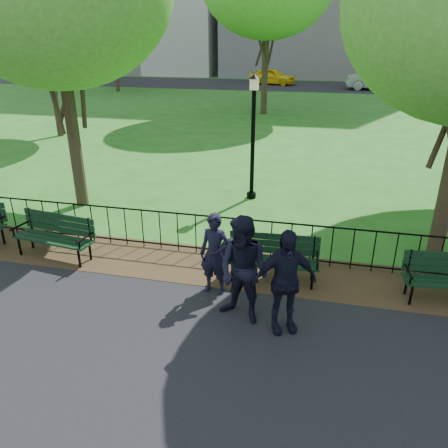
% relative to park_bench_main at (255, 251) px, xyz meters
% --- Properties ---
extents(ground, '(120.00, 120.00, 0.00)m').
position_rel_park_bench_main_xyz_m(ground, '(-0.39, -1.19, -0.60)').
color(ground, '#265B18').
extents(dirt_strip, '(60.00, 1.60, 0.01)m').
position_rel_park_bench_main_xyz_m(dirt_strip, '(-0.39, 0.31, -0.59)').
color(dirt_strip, '#312314').
rests_on(dirt_strip, ground).
extents(far_street, '(70.00, 9.00, 0.01)m').
position_rel_park_bench_main_xyz_m(far_street, '(-0.39, 33.81, -0.60)').
color(far_street, black).
rests_on(far_street, ground).
extents(iron_fence, '(24.06, 0.06, 1.00)m').
position_rel_park_bench_main_xyz_m(iron_fence, '(-0.39, 0.81, -0.10)').
color(iron_fence, black).
rests_on(iron_fence, ground).
extents(park_bench_main, '(1.85, 0.61, 0.97)m').
position_rel_park_bench_main_xyz_m(park_bench_main, '(0.00, 0.00, 0.00)').
color(park_bench_main, black).
rests_on(park_bench_main, ground).
extents(park_bench_left_a, '(1.81, 0.77, 0.99)m').
position_rel_park_bench_main_xyz_m(park_bench_left_a, '(-4.18, 0.02, -0.03)').
color(park_bench_left_a, black).
rests_on(park_bench_left_a, ground).
extents(lamppost, '(0.30, 0.30, 3.37)m').
position_rel_park_bench_main_xyz_m(lamppost, '(-0.82, 4.45, 1.23)').
color(lamppost, black).
rests_on(lamppost, ground).
extents(tree_far_w, '(6.29, 6.29, 8.77)m').
position_rel_park_bench_main_xyz_m(tree_far_w, '(-15.54, 26.46, 5.49)').
color(tree_far_w, '#2D2116').
rests_on(tree_far_w, ground).
extents(person_left, '(0.59, 0.43, 1.52)m').
position_rel_park_bench_main_xyz_m(person_left, '(-0.62, -0.59, 0.17)').
color(person_left, black).
rests_on(person_left, asphalt_path).
extents(person_mid, '(0.98, 0.73, 1.80)m').
position_rel_park_bench_main_xyz_m(person_mid, '(0.03, -1.29, 0.31)').
color(person_mid, black).
rests_on(person_mid, asphalt_path).
extents(person_right, '(1.09, 0.78, 1.72)m').
position_rel_park_bench_main_xyz_m(person_right, '(0.68, -1.40, 0.27)').
color(person_right, black).
rests_on(person_right, asphalt_path).
extents(taxi, '(4.52, 2.78, 1.44)m').
position_rel_park_bench_main_xyz_m(taxi, '(-4.05, 34.23, 0.13)').
color(taxi, yellow).
rests_on(taxi, far_street).
extents(sedan_silver, '(4.81, 1.78, 1.57)m').
position_rel_park_bench_main_xyz_m(sedan_silver, '(4.73, 31.95, 0.20)').
color(sedan_silver, '#9A9BA1').
rests_on(sedan_silver, far_street).
extents(sedan_dark, '(5.76, 2.66, 1.63)m').
position_rel_park_bench_main_xyz_m(sedan_dark, '(5.78, 33.45, 0.22)').
color(sedan_dark, black).
rests_on(sedan_dark, far_street).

